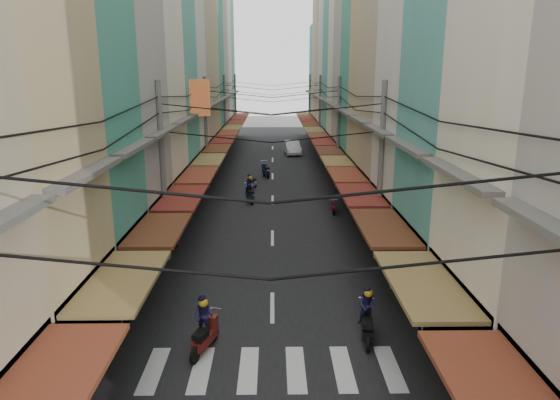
{
  "coord_description": "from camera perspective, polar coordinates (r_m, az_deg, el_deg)",
  "views": [
    {
      "loc": [
        0.05,
        -19.03,
        8.56
      ],
      "look_at": [
        0.37,
        3.46,
        2.75
      ],
      "focal_mm": 32.0,
      "sensor_mm": 36.0,
      "label": 1
    }
  ],
  "objects": [
    {
      "name": "ground",
      "position": [
        20.86,
        -0.88,
        -9.73
      ],
      "size": [
        160.0,
        160.0,
        0.0
      ],
      "primitive_type": "plane",
      "color": "#62625E",
      "rests_on": "ground"
    },
    {
      "name": "road",
      "position": [
        39.95,
        -0.86,
        2.14
      ],
      "size": [
        10.0,
        80.0,
        0.02
      ],
      "primitive_type": "cube",
      "color": "black",
      "rests_on": "ground"
    },
    {
      "name": "sidewalk_left",
      "position": [
        40.48,
        -10.11,
        2.11
      ],
      "size": [
        3.0,
        80.0,
        0.06
      ],
      "primitive_type": "cube",
      "color": "gray",
      "rests_on": "ground"
    },
    {
      "name": "sidewalk_right",
      "position": [
        40.47,
        8.39,
        2.17
      ],
      "size": [
        3.0,
        80.0,
        0.06
      ],
      "primitive_type": "cube",
      "color": "gray",
      "rests_on": "ground"
    },
    {
      "name": "crosswalk",
      "position": [
        15.57,
        -0.9,
        -18.74
      ],
      "size": [
        7.55,
        2.4,
        0.01
      ],
      "color": "silver",
      "rests_on": "ground"
    },
    {
      "name": "building_row_left",
      "position": [
        36.49,
        -13.97,
        16.0
      ],
      "size": [
        7.8,
        67.67,
        23.7
      ],
      "color": "silver",
      "rests_on": "ground"
    },
    {
      "name": "building_row_right",
      "position": [
        36.34,
        12.14,
        15.53
      ],
      "size": [
        7.8,
        68.98,
        22.59
      ],
      "color": "teal",
      "rests_on": "ground"
    },
    {
      "name": "utility_poles",
      "position": [
        34.09,
        -0.91,
        11.18
      ],
      "size": [
        10.2,
        66.13,
        8.2
      ],
      "color": "slate",
      "rests_on": "ground"
    },
    {
      "name": "white_car",
      "position": [
        53.35,
        1.4,
        5.26
      ],
      "size": [
        5.2,
        2.45,
        1.78
      ],
      "primitive_type": "imported",
      "rotation": [
        0.0,
        0.0,
        0.1
      ],
      "color": "white",
      "rests_on": "ground"
    },
    {
      "name": "bicycle",
      "position": [
        19.81,
        16.36,
        -11.74
      ],
      "size": [
        1.46,
        0.57,
        1.0
      ],
      "primitive_type": "imported",
      "rotation": [
        0.0,
        0.0,
        1.56
      ],
      "color": "black",
      "rests_on": "ground"
    },
    {
      "name": "moving_scooters",
      "position": [
        26.39,
        -1.05,
        -3.17
      ],
      "size": [
        6.34,
        28.76,
        1.93
      ],
      "color": "black",
      "rests_on": "ground"
    },
    {
      "name": "parked_scooters",
      "position": [
        17.39,
        15.68,
        -13.8
      ],
      "size": [
        12.71,
        12.89,
        1.01
      ],
      "color": "black",
      "rests_on": "ground"
    },
    {
      "name": "pedestrians",
      "position": [
        22.96,
        -11.45,
        -4.99
      ],
      "size": [
        12.94,
        26.97,
        2.14
      ],
      "color": "black",
      "rests_on": "ground"
    },
    {
      "name": "market_umbrella",
      "position": [
        14.69,
        27.71,
        -13.26
      ],
      "size": [
        2.29,
        2.29,
        2.42
      ],
      "color": "#B2B2B7",
      "rests_on": "ground"
    },
    {
      "name": "traffic_sign",
      "position": [
        20.32,
        12.76,
        -4.86
      ],
      "size": [
        0.1,
        0.59,
        2.71
      ],
      "color": "slate",
      "rests_on": "ground"
    }
  ]
}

